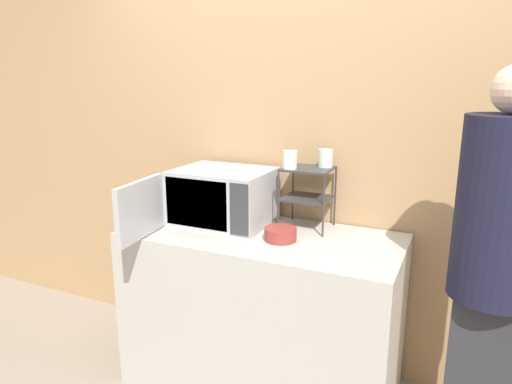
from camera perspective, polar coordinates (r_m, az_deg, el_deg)
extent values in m
cube|color=tan|center=(2.68, 4.11, 5.37)|extent=(8.00, 0.06, 2.60)
cube|color=#B7B2A8|center=(2.61, 0.68, -14.59)|extent=(1.46, 0.68, 0.90)
cube|color=#ADADB2|center=(2.59, -4.05, -0.52)|extent=(0.52, 0.41, 0.31)
cube|color=#B7B2A8|center=(2.45, -7.53, -1.45)|extent=(0.38, 0.01, 0.27)
cube|color=#333338|center=(2.32, -2.13, -2.23)|extent=(0.10, 0.01, 0.27)
cube|color=#ADADB2|center=(2.40, -14.21, -2.09)|extent=(0.07, 0.41, 0.30)
cylinder|color=#333333|center=(2.44, 2.79, -1.05)|extent=(0.01, 0.01, 0.34)
cylinder|color=#333333|center=(2.36, 8.44, -1.70)|extent=(0.01, 0.01, 0.34)
cylinder|color=#333333|center=(2.64, 4.61, 0.08)|extent=(0.01, 0.01, 0.34)
cylinder|color=#333333|center=(2.57, 9.86, -0.49)|extent=(0.01, 0.01, 0.34)
cube|color=#333333|center=(2.50, 6.42, -0.76)|extent=(0.25, 0.22, 0.01)
cube|color=#333333|center=(2.46, 6.52, 2.89)|extent=(0.25, 0.22, 0.01)
cylinder|color=silver|center=(2.42, 4.26, 4.04)|extent=(0.08, 0.08, 0.10)
cylinder|color=silver|center=(2.49, 8.68, 4.20)|extent=(0.08, 0.08, 0.10)
cylinder|color=maroon|center=(2.34, 3.07, -5.95)|extent=(0.09, 0.09, 0.01)
cylinder|color=maroon|center=(2.33, 3.08, -5.28)|extent=(0.16, 0.16, 0.07)
cube|color=#2D2D33|center=(2.34, 25.97, -20.78)|extent=(0.27, 0.17, 0.83)
cylinder|color=black|center=(2.02, 28.30, -1.98)|extent=(0.34, 0.34, 0.74)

